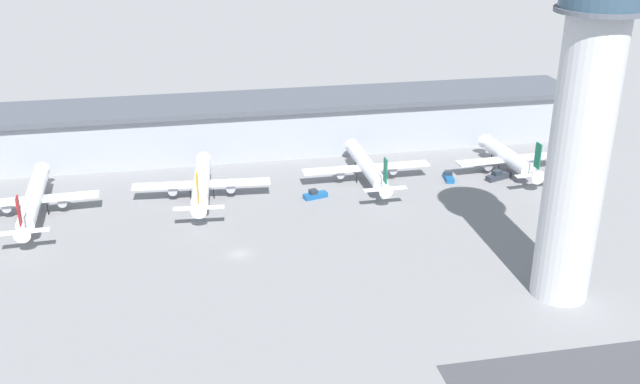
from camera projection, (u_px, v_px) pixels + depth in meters
name	position (u px, v px, depth m)	size (l,w,h in m)	color
ground_plane	(239.00, 254.00, 163.94)	(1000.00, 1000.00, 0.00)	gray
terminal_building	(218.00, 127.00, 223.82)	(234.41, 25.00, 16.67)	#A3A8B2
control_tower	(582.00, 132.00, 134.43)	(16.12, 16.12, 70.51)	silver
airplane_gate_bravo	(33.00, 199.00, 181.14)	(32.17, 43.00, 13.85)	white
airplane_gate_charlie	(201.00, 183.00, 191.13)	(37.12, 37.24, 14.23)	silver
airplane_gate_delta	(367.00, 167.00, 202.30)	(37.07, 37.40, 13.60)	silver
airplane_gate_echo	(509.00, 158.00, 209.82)	(32.09, 32.32, 13.96)	white
service_truck_catering	(315.00, 195.00, 193.37)	(6.93, 3.96, 2.53)	black
service_truck_fuel	(498.00, 176.00, 205.77)	(8.48, 4.89, 2.87)	black
service_truck_baggage	(449.00, 177.00, 205.54)	(3.20, 6.67, 2.50)	black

